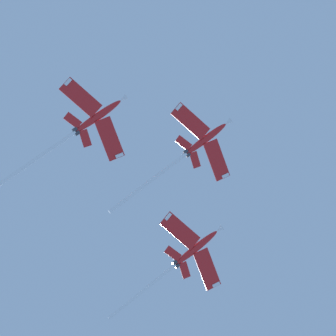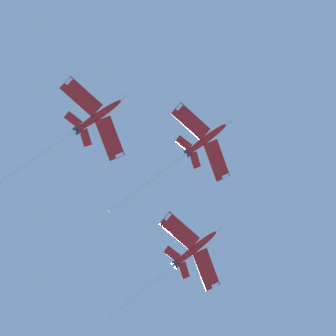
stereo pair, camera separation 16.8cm
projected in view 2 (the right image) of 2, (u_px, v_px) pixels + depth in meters
name	position (u px, v px, depth m)	size (l,w,h in m)	color
jet_lead	(191.00, 150.00, 134.20)	(32.05, 19.55, 14.17)	red
jet_left_wing	(186.00, 256.00, 131.98)	(29.36, 19.57, 11.80)	red
jet_right_wing	(83.00, 126.00, 126.65)	(32.08, 19.56, 13.36)	red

